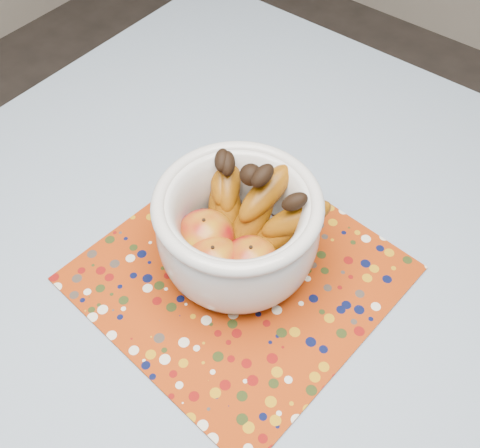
{
  "coord_description": "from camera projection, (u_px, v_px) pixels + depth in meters",
  "views": [
    {
      "loc": [
        0.23,
        -0.33,
        1.47
      ],
      "look_at": [
        -0.08,
        0.05,
        0.85
      ],
      "focal_mm": 42.0,
      "sensor_mm": 36.0,
      "label": 1
    }
  ],
  "objects": [
    {
      "name": "table",
      "position": [
        257.0,
        339.0,
        0.87
      ],
      "size": [
        1.2,
        1.2,
        0.75
      ],
      "color": "brown",
      "rests_on": "ground"
    },
    {
      "name": "tablecloth",
      "position": [
        258.0,
        313.0,
        0.81
      ],
      "size": [
        1.32,
        1.32,
        0.01
      ],
      "primitive_type": "cube",
      "color": "slate",
      "rests_on": "table"
    },
    {
      "name": "placemat",
      "position": [
        239.0,
        273.0,
        0.84
      ],
      "size": [
        0.43,
        0.43,
        0.0
      ],
      "primitive_type": "cube",
      "rotation": [
        0.0,
        0.0,
        -0.08
      ],
      "color": "#8F2C07",
      "rests_on": "tablecloth"
    },
    {
      "name": "fruit_bowl",
      "position": [
        240.0,
        222.0,
        0.8
      ],
      "size": [
        0.28,
        0.24,
        0.17
      ],
      "color": "silver",
      "rests_on": "placemat"
    }
  ]
}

